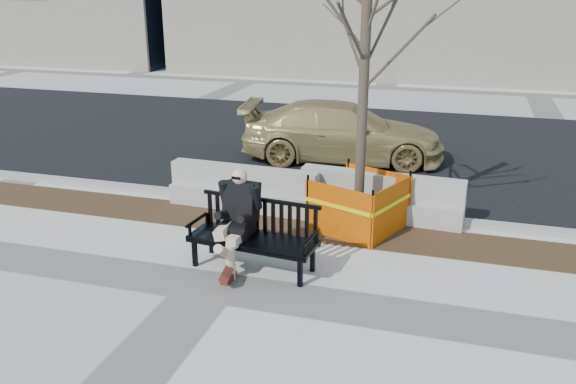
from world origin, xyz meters
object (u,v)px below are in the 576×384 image
at_px(seated_man, 239,264).
at_px(jersey_barrier_right, 380,217).
at_px(bench, 253,268).
at_px(tree_fence, 358,228).
at_px(sedan, 342,160).
at_px(jersey_barrier_left, 244,208).

distance_m(seated_man, jersey_barrier_right, 3.30).
height_order(bench, seated_man, seated_man).
height_order(tree_fence, jersey_barrier_right, tree_fence).
bearing_deg(tree_fence, sedan, 105.51).
bearing_deg(seated_man, jersey_barrier_right, 60.69).
height_order(sedan, jersey_barrier_right, sedan).
bearing_deg(tree_fence, bench, -121.42).
xyz_separation_m(tree_fence, jersey_barrier_left, (-2.40, 0.39, 0.00)).
xyz_separation_m(tree_fence, jersey_barrier_right, (0.31, 0.66, 0.00)).
bearing_deg(bench, sedan, 94.96).
xyz_separation_m(bench, jersey_barrier_left, (-1.10, 2.52, 0.00)).
distance_m(tree_fence, sedan, 4.52).
distance_m(sedan, jersey_barrier_right, 4.00).
relative_size(sedan, jersey_barrier_left, 1.66).
height_order(jersey_barrier_left, jersey_barrier_right, jersey_barrier_right).
bearing_deg(jersey_barrier_right, sedan, 115.83).
bearing_deg(seated_man, sedan, 92.43).
bearing_deg(jersey_barrier_left, tree_fence, -6.79).
height_order(bench, tree_fence, tree_fence).
xyz_separation_m(seated_man, jersey_barrier_right, (1.90, 2.70, 0.00)).
xyz_separation_m(seated_man, tree_fence, (1.58, 2.04, 0.00)).
relative_size(seated_man, jersey_barrier_left, 0.52).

